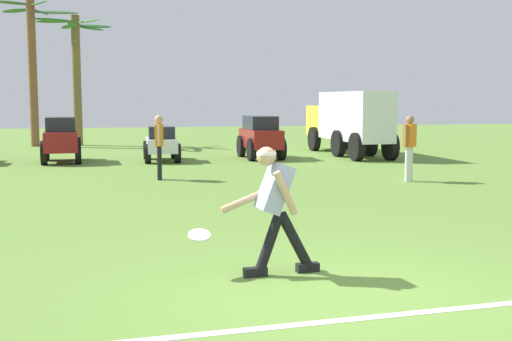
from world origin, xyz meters
TOP-DOWN VIEW (x-y plane):
  - ground_plane at (0.00, 0.00)m, footprint 80.00×80.00m
  - field_line_paint at (0.00, -0.63)m, footprint 24.85×1.41m
  - frisbee_thrower at (-0.43, 0.92)m, footprint 1.11×0.47m
  - frisbee_in_flight at (-1.25, 1.05)m, footprint 0.25×0.24m
  - teammate_near_sideline at (-1.01, 9.78)m, footprint 0.22×0.50m
  - teammate_midfield at (4.74, 8.14)m, footprint 0.43×0.37m
  - parked_car_slot_b at (-3.63, 14.91)m, footprint 1.27×2.40m
  - parked_car_slot_c at (-0.58, 14.59)m, footprint 1.14×2.22m
  - parked_car_slot_d at (2.68, 14.77)m, footprint 1.18×2.36m
  - box_truck at (6.00, 15.41)m, footprint 1.41×5.90m
  - palm_tree_far_left at (-5.16, 22.24)m, footprint 3.33×3.44m
  - palm_tree_left_of_centre at (-3.47, 22.52)m, footprint 3.19×3.53m

SIDE VIEW (x-z plane):
  - ground_plane at x=0.00m, z-range 0.00..0.00m
  - field_line_paint at x=0.00m, z-range 0.00..0.01m
  - frisbee_in_flight at x=-1.25m, z-range 0.41..0.51m
  - parked_car_slot_c at x=-0.58m, z-range 0.01..1.11m
  - parked_car_slot_b at x=-3.63m, z-range 0.04..1.44m
  - parked_car_slot_d at x=2.68m, z-range 0.04..1.44m
  - frisbee_thrower at x=-0.43m, z-range 0.09..1.51m
  - teammate_near_sideline at x=-1.01m, z-range 0.16..1.72m
  - teammate_midfield at x=4.74m, z-range 0.16..1.72m
  - box_truck at x=6.00m, z-range 0.13..2.33m
  - palm_tree_left_of_centre at x=-3.47m, z-range 0.58..6.03m
  - palm_tree_far_left at x=-5.16m, z-range 0.51..6.49m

